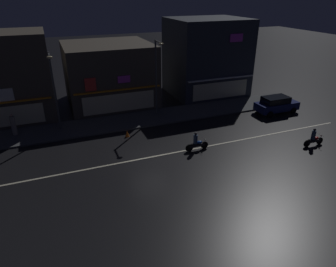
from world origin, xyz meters
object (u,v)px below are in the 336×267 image
at_px(motorcycle_following, 314,139).
at_px(traffic_cone, 127,134).
at_px(streetlamp_west, 54,86).
at_px(parked_car_near_kerb, 276,104).
at_px(streetlamp_mid, 157,73).
at_px(motorcycle_opposite_lane, 196,143).
at_px(pedestrian_on_sidewalk, 13,125).

height_order(motorcycle_following, traffic_cone, motorcycle_following).
distance_m(streetlamp_west, parked_car_near_kerb, 20.94).
bearing_deg(motorcycle_following, streetlamp_mid, -45.31).
bearing_deg(streetlamp_mid, motorcycle_opposite_lane, -85.92).
bearing_deg(parked_car_near_kerb, motorcycle_opposite_lane, -158.62).
height_order(streetlamp_west, traffic_cone, streetlamp_west).
bearing_deg(motorcycle_following, streetlamp_west, -27.11).
bearing_deg(pedestrian_on_sidewalk, motorcycle_opposite_lane, 103.67).
relative_size(streetlamp_west, pedestrian_on_sidewalk, 3.59).
bearing_deg(streetlamp_mid, motorcycle_following, -47.07).
height_order(pedestrian_on_sidewalk, motorcycle_opposite_lane, pedestrian_on_sidewalk).
relative_size(pedestrian_on_sidewalk, motorcycle_following, 0.98).
bearing_deg(motorcycle_opposite_lane, streetlamp_west, -38.52).
bearing_deg(streetlamp_west, streetlamp_mid, 0.13).
xyz_separation_m(streetlamp_mid, traffic_cone, (-3.81, -3.12, -4.08)).
distance_m(parked_car_near_kerb, traffic_cone, 15.35).
relative_size(streetlamp_mid, pedestrian_on_sidewalk, 3.84).
xyz_separation_m(streetlamp_west, motorcycle_opposite_lane, (9.46, -7.40, -3.48)).
distance_m(motorcycle_following, motorcycle_opposite_lane, 9.31).
xyz_separation_m(streetlamp_west, streetlamp_mid, (8.93, 0.02, 0.24)).
bearing_deg(traffic_cone, parked_car_near_kerb, 0.02).
distance_m(streetlamp_mid, parked_car_near_kerb, 12.43).
bearing_deg(motorcycle_following, pedestrian_on_sidewalk, -23.96).
distance_m(parked_car_near_kerb, motorcycle_opposite_lane, 11.81).
bearing_deg(motorcycle_following, traffic_cone, -26.18).
height_order(streetlamp_mid, motorcycle_opposite_lane, streetlamp_mid).
bearing_deg(parked_car_near_kerb, pedestrian_on_sidewalk, 171.56).
bearing_deg(parked_car_near_kerb, motorcycle_following, -106.53).
relative_size(parked_car_near_kerb, motorcycle_following, 2.26).
distance_m(pedestrian_on_sidewalk, parked_car_near_kerb, 24.37).
bearing_deg(motorcycle_opposite_lane, streetlamp_mid, -86.41).
height_order(streetlamp_west, parked_car_near_kerb, streetlamp_west).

